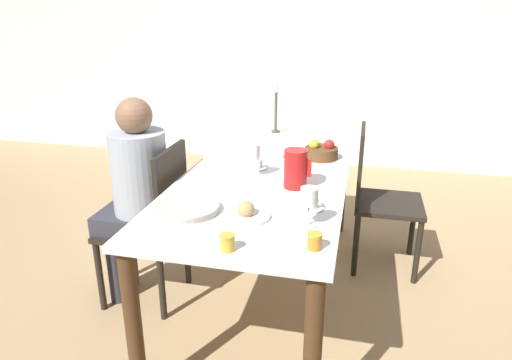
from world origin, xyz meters
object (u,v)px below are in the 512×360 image
chair_person_side (154,221)px  candlestick_tall (276,114)px  person_seated (135,185)px  teacup_across (256,164)px  serving_tray (187,208)px  jam_jar_amber (227,242)px  wine_glass_water (253,153)px  red_pitcher (296,168)px  chair_opposite (378,195)px  wine_glass_juice (309,199)px  fruit_bowl (321,152)px  teacup_near_person (310,203)px  bread_plate (246,213)px  jam_jar_red (315,240)px

chair_person_side → candlestick_tall: 1.21m
person_seated → teacup_across: (0.63, 0.22, 0.10)m
serving_tray → jam_jar_amber: size_ratio=4.56×
wine_glass_water → candlestick_tall: bearing=94.0°
person_seated → red_pitcher: bearing=-91.0°
chair_opposite → wine_glass_water: size_ratio=5.16×
person_seated → wine_glass_juice: person_seated is taller
fruit_bowl → candlestick_tall: candlestick_tall is taller
teacup_near_person → bread_plate: bearing=-148.5°
chair_opposite → wine_glass_juice: 1.24m
wine_glass_water → fruit_bowl: size_ratio=0.93×
teacup_across → serving_tray: teacup_across is taller
serving_tray → candlestick_tall: candlestick_tall is taller
jam_jar_red → candlestick_tall: size_ratio=0.19×
chair_person_side → teacup_across: (0.54, 0.21, 0.31)m
chair_opposite → teacup_across: 0.89m
chair_opposite → person_seated: person_seated is taller
chair_opposite → jam_jar_amber: (-0.57, -1.39, 0.32)m
chair_person_side → serving_tray: size_ratio=3.24×
person_seated → serving_tray: size_ratio=4.15×
wine_glass_water → jam_jar_amber: 0.79m
serving_tray → jam_jar_red: bearing=-19.4°
chair_opposite → wine_glass_water: bearing=-47.1°
chair_opposite → candlestick_tall: bearing=-114.1°
chair_opposite → red_pitcher: 0.92m
teacup_near_person → candlestick_tall: (-0.40, 1.28, 0.11)m
bread_plate → teacup_near_person: bearing=31.5°
teacup_near_person → serving_tray: size_ratio=0.44×
red_pitcher → teacup_near_person: size_ratio=1.53×
person_seated → serving_tray: bearing=-131.5°
wine_glass_water → wine_glass_juice: (0.35, -0.51, -0.01)m
chair_person_side → candlestick_tall: (0.49, 1.02, 0.42)m
person_seated → jam_jar_amber: bearing=-133.5°
chair_opposite → candlestick_tall: (-0.73, 0.33, 0.42)m
chair_person_side → serving_tray: (0.38, -0.42, 0.30)m
person_seated → red_pitcher: person_seated is taller
red_pitcher → fruit_bowl: (0.08, 0.50, -0.06)m
jam_jar_amber → candlestick_tall: candlestick_tall is taller
serving_tray → fruit_bowl: size_ratio=1.48×
teacup_across → wine_glass_water: bearing=-82.7°
person_seated → red_pitcher: 0.90m
jam_jar_amber → person_seated: bearing=136.5°
wine_glass_juice → bread_plate: (-0.27, 0.02, -0.10)m
red_pitcher → serving_tray: (-0.41, -0.40, -0.08)m
chair_opposite → red_pitcher: (-0.43, -0.71, 0.38)m
person_seated → jam_jar_red: (1.05, -0.62, 0.11)m
red_pitcher → jam_jar_red: size_ratio=3.08×
red_pitcher → teacup_near_person: (0.10, -0.24, -0.07)m
wine_glass_juice → jam_jar_red: bearing=-75.7°
chair_opposite → wine_glass_water: (-0.67, -0.62, 0.42)m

